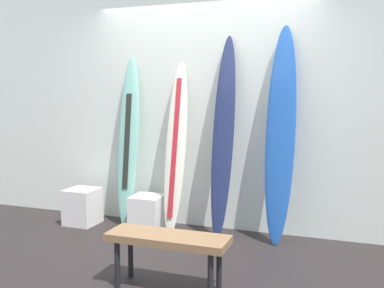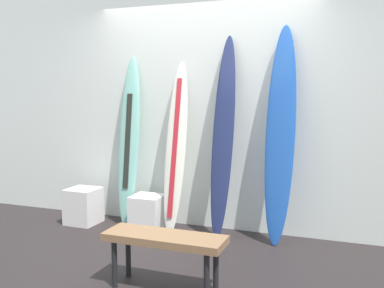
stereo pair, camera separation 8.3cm
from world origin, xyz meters
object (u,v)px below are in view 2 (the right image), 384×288
object	(u,v)px
surfboard_ivory	(176,149)
surfboard_navy	(223,137)
surfboard_seafoam	(129,141)
display_block_left	(148,213)
display_block_center	(83,206)
bench	(165,242)
surfboard_cobalt	(280,136)

from	to	relation	value
surfboard_ivory	surfboard_navy	size ratio (longest dim) A/B	0.88
surfboard_seafoam	surfboard_ivory	size ratio (longest dim) A/B	1.04
display_block_left	display_block_center	xyz separation A→B (m)	(-0.82, -0.03, 0.01)
surfboard_ivory	bench	world-z (taller)	surfboard_ivory
surfboard_ivory	display_block_left	bearing A→B (deg)	-165.17
display_block_center	surfboard_seafoam	bearing A→B (deg)	20.98
display_block_left	surfboard_seafoam	bearing A→B (deg)	152.37
surfboard_cobalt	display_block_left	xyz separation A→B (m)	(-1.43, -0.12, -0.90)
surfboard_seafoam	bench	world-z (taller)	surfboard_seafoam
surfboard_ivory	surfboard_navy	bearing A→B (deg)	3.24
surfboard_seafoam	surfboard_cobalt	distance (m)	1.74
surfboard_seafoam	display_block_center	distance (m)	0.94
display_block_center	surfboard_navy	bearing A→B (deg)	5.02
surfboard_ivory	display_block_center	xyz separation A→B (m)	(-1.12, -0.12, -0.71)
surfboard_seafoam	display_block_center	xyz separation A→B (m)	(-0.51, -0.20, -0.76)
display_block_center	bench	xyz separation A→B (m)	(1.61, -1.26, 0.17)
bench	surfboard_seafoam	bearing A→B (deg)	127.11
display_block_center	bench	distance (m)	2.05
display_block_left	bench	xyz separation A→B (m)	(0.79, -1.29, 0.18)
display_block_center	bench	world-z (taller)	bench
surfboard_cobalt	bench	world-z (taller)	surfboard_cobalt
surfboard_seafoam	surfboard_navy	world-z (taller)	surfboard_navy
surfboard_ivory	surfboard_navy	xyz separation A→B (m)	(0.53, 0.03, 0.14)
display_block_center	surfboard_ivory	bearing A→B (deg)	5.85
surfboard_ivory	display_block_left	xyz separation A→B (m)	(-0.31, -0.08, -0.72)
surfboard_navy	display_block_left	size ratio (longest dim) A/B	5.45
surfboard_seafoam	surfboard_navy	xyz separation A→B (m)	(1.14, -0.05, 0.09)
surfboard_seafoam	surfboard_ivory	distance (m)	0.62
surfboard_ivory	surfboard_cobalt	xyz separation A→B (m)	(1.12, 0.04, 0.17)
surfboard_navy	display_block_left	distance (m)	1.21
bench	display_block_center	bearing A→B (deg)	141.95
surfboard_cobalt	surfboard_seafoam	bearing A→B (deg)	178.79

